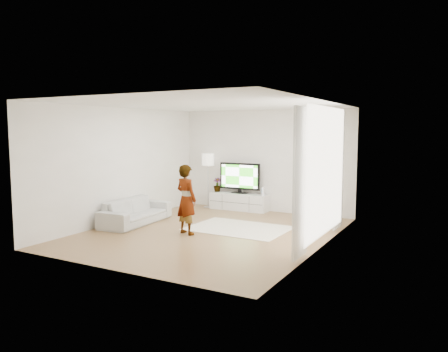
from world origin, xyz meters
The scene contains 17 objects.
floor centered at (0.00, 0.00, 0.00)m, with size 6.00×6.00×0.00m, color #A47E4A.
ceiling centered at (0.00, 0.00, 2.80)m, with size 6.00×6.00×0.00m, color white.
wall_left centered at (-2.50, 0.00, 1.40)m, with size 0.02×6.00×2.80m, color white.
wall_right centered at (2.50, 0.00, 1.40)m, with size 0.02×6.00×2.80m, color white.
wall_back centered at (0.00, 3.00, 1.40)m, with size 5.00×0.02×2.80m, color white.
wall_front centered at (0.00, -3.00, 1.40)m, with size 5.00×0.02×2.80m, color white.
window centered at (2.48, 0.30, 1.45)m, with size 0.01×2.60×2.50m, color white.
curtain_near centered at (2.40, -1.00, 1.35)m, with size 0.04×0.70×2.60m, color white.
curtain_far centered at (2.40, 1.60, 1.35)m, with size 0.04×0.70×2.60m, color white.
media_console centered at (-0.67, 2.76, 0.24)m, with size 1.69×0.48×0.47m.
television centered at (-0.67, 2.79, 0.94)m, with size 1.23×0.24×0.86m.
game_console centered at (0.07, 2.76, 0.59)m, with size 0.09×0.17×0.23m.
potted_plant centered at (-1.39, 2.77, 0.67)m, with size 0.22×0.22×0.40m, color #3F7238.
rug centered at (0.37, 0.66, 0.01)m, with size 2.23×1.60×0.01m, color white.
player centered at (-0.36, -0.39, 0.76)m, with size 0.55×0.36×1.51m, color #334772.
sofa centered at (-2.06, -0.04, 0.30)m, with size 2.05×0.80×0.60m, color #AFAEAA.
floor_lamp centered at (-1.66, 2.70, 1.33)m, with size 0.35×0.35×1.57m.
Camera 1 is at (4.82, -8.13, 2.25)m, focal length 35.00 mm.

